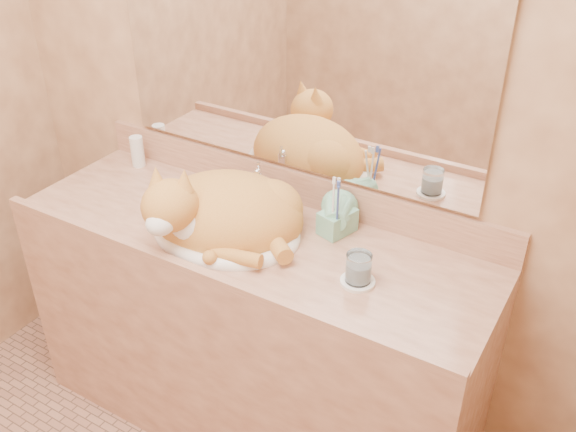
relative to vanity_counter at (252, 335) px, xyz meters
The scene contains 12 objects.
wall_back 0.87m from the vanity_counter, 90.00° to the left, with size 2.40×0.02×2.50m, color #946443.
vanity_counter is the anchor object (origin of this frame).
mirror 1.00m from the vanity_counter, 90.00° to the left, with size 1.30×0.02×0.80m, color white.
sink_basin 0.51m from the vanity_counter, 164.82° to the right, with size 0.50×0.41×0.15m, color white, non-canonical shape.
faucet 0.53m from the vanity_counter, 113.31° to the left, with size 0.04×0.11×0.15m, color white, non-canonical shape.
cat 0.52m from the vanity_counter, 153.64° to the right, with size 0.49×0.40×0.27m, color #B9712A, non-canonical shape.
soap_dispenser 0.57m from the vanity_counter, 25.71° to the left, with size 0.08×0.08×0.18m, color #74BA97.
toothbrush_cup 0.55m from the vanity_counter, 25.45° to the left, with size 0.12×0.12×0.11m, color #74BA97.
toothbrushes 0.62m from the vanity_counter, 25.45° to the left, with size 0.04×0.04×0.22m, color white, non-canonical shape.
saucer 0.60m from the vanity_counter, ahead, with size 0.10×0.10×0.01m, color white.
water_glass 0.63m from the vanity_counter, ahead, with size 0.07×0.07×0.09m, color silver.
lotion_bottle 0.82m from the vanity_counter, 163.41° to the left, with size 0.05×0.05×0.12m, color white.
Camera 1 is at (0.99, -0.68, 1.98)m, focal length 40.00 mm.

